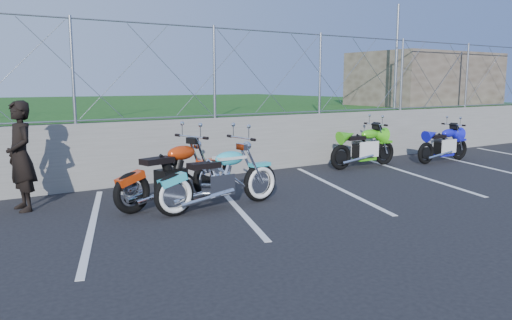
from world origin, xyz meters
TOP-DOWN VIEW (x-y plane):
  - ground at (0.00, 0.00)m, footprint 90.00×90.00m
  - retaining_wall at (0.00, 3.50)m, footprint 30.00×0.22m
  - grass_field at (0.00, 13.50)m, footprint 30.00×20.00m
  - stone_building at (10.50, 5.50)m, footprint 5.00×3.00m
  - chain_link_fence at (0.00, 3.50)m, footprint 28.00×0.03m
  - sign_pole at (7.20, 3.90)m, footprint 0.08×0.08m
  - parking_lines at (1.20, 1.00)m, footprint 18.29×4.31m
  - cruiser_turquoise at (-0.34, 0.79)m, footprint 2.35×0.74m
  - naked_orange at (-0.89, 1.47)m, footprint 2.25×0.88m
  - sportbike_green at (4.61, 2.48)m, footprint 2.06×0.73m
  - sportbike_blue at (6.99, 1.96)m, footprint 1.91×0.68m
  - person_standing at (-3.13, 2.40)m, footprint 0.54×0.72m

SIDE VIEW (x-z plane):
  - ground at x=0.00m, z-range 0.00..0.00m
  - parking_lines at x=1.20m, z-range 0.00..0.01m
  - sportbike_blue at x=6.99m, z-range -0.07..0.92m
  - sportbike_green at x=4.61m, z-range -0.07..0.99m
  - cruiser_turquoise at x=-0.34m, z-range -0.12..1.05m
  - naked_orange at x=-0.89m, z-range -0.08..1.07m
  - retaining_wall at x=0.00m, z-range 0.00..1.30m
  - grass_field at x=0.00m, z-range 0.00..1.30m
  - person_standing at x=-3.13m, z-range 0.00..1.79m
  - stone_building at x=10.50m, z-range 1.30..3.10m
  - chain_link_fence at x=0.00m, z-range 1.30..3.30m
  - sign_pole at x=7.20m, z-range 1.30..4.30m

